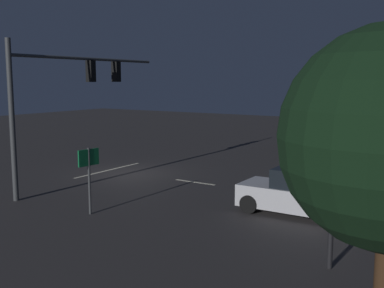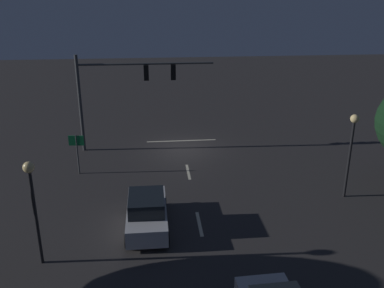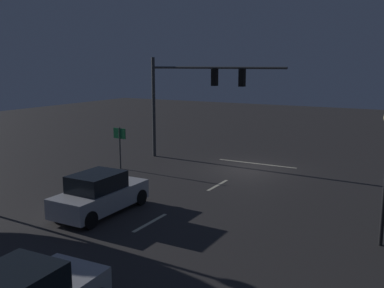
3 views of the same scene
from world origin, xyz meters
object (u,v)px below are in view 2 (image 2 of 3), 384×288
at_px(traffic_signal_assembly, 124,84).
at_px(car_approaching, 147,212).
at_px(street_lamp_right_kerb, 32,193).
at_px(street_lamp_left_kerb, 352,139).
at_px(route_sign, 77,146).

relative_size(traffic_signal_assembly, car_approaching, 2.04).
xyz_separation_m(car_approaching, street_lamp_right_kerb, (4.25, 2.30, 2.36)).
xyz_separation_m(traffic_signal_assembly, street_lamp_left_kerb, (-11.84, 8.31, -1.32)).
height_order(traffic_signal_assembly, route_sign, traffic_signal_assembly).
distance_m(car_approaching, street_lamp_left_kerb, 10.93).
bearing_deg(traffic_signal_assembly, route_sign, 55.67).
bearing_deg(street_lamp_left_kerb, car_approaching, 11.27).
xyz_separation_m(car_approaching, route_sign, (4.07, -6.47, 0.97)).
distance_m(street_lamp_left_kerb, street_lamp_right_kerb, 15.34).
distance_m(traffic_signal_assembly, street_lamp_left_kerb, 14.53).
height_order(car_approaching, route_sign, route_sign).
bearing_deg(street_lamp_left_kerb, route_sign, -16.81).
height_order(traffic_signal_assembly, street_lamp_right_kerb, traffic_signal_assembly).
bearing_deg(route_sign, car_approaching, 122.17).
bearing_deg(street_lamp_right_kerb, car_approaching, -151.58).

